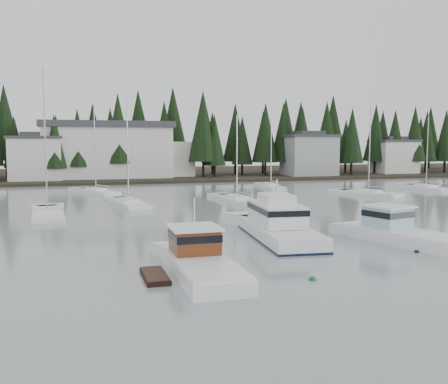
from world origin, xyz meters
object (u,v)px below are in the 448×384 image
at_px(sailboat_2, 368,195).
at_px(lobster_boat_brown, 198,264).
at_px(sailboat_6, 237,201).
at_px(harbor_inn, 118,150).
at_px(house_east_a, 309,154).
at_px(house_east_b, 394,156).
at_px(sailboat_10, 129,204).
at_px(runabout_1, 267,208).
at_px(house_west, 36,157).
at_px(sailboat_0, 426,189).
at_px(sailboat_4, 271,188).
at_px(lobster_boat_teal, 402,235).
at_px(sailboat_7, 96,193).
at_px(cabin_cruiser_center, 278,228).
at_px(sailboat_1, 48,215).

bearing_deg(sailboat_2, lobster_boat_brown, 112.13).
height_order(sailboat_2, sailboat_6, sailboat_2).
height_order(harbor_inn, sailboat_2, sailboat_2).
distance_m(house_east_a, sailboat_2, 36.51).
bearing_deg(house_east_b, house_east_a, -174.81).
distance_m(sailboat_10, runabout_1, 16.25).
bearing_deg(house_west, house_east_b, 0.75).
bearing_deg(lobster_boat_brown, sailboat_0, -49.38).
xyz_separation_m(harbor_inn, sailboat_4, (22.09, -25.58, -5.71)).
bearing_deg(lobster_boat_teal, house_west, 9.73).
bearing_deg(sailboat_10, house_east_b, -66.93).
height_order(house_west, sailboat_7, sailboat_7).
bearing_deg(sailboat_7, lobster_boat_brown, 160.30).
xyz_separation_m(house_east_a, sailboat_2, (-7.88, -35.32, -4.84)).
bearing_deg(lobster_boat_teal, harbor_inn, -2.47).
bearing_deg(harbor_inn, house_east_b, -2.20).
bearing_deg(sailboat_0, sailboat_6, 101.61).
bearing_deg(house_west, sailboat_4, -30.92).
bearing_deg(lobster_boat_teal, house_east_a, -34.70).
bearing_deg(sailboat_4, harbor_inn, 46.69).
distance_m(sailboat_4, sailboat_7, 27.32).
bearing_deg(house_east_b, sailboat_6, -141.48).
height_order(cabin_cruiser_center, runabout_1, cabin_cruiser_center).
bearing_deg(harbor_inn, house_east_a, -6.36).
relative_size(lobster_boat_teal, sailboat_10, 0.72).
xyz_separation_m(harbor_inn, sailboat_10, (-1.98, -41.82, -5.71)).
xyz_separation_m(house_west, house_east_a, (54.00, -1.00, 0.25)).
relative_size(sailboat_0, runabout_1, 1.97).
bearing_deg(sailboat_10, sailboat_0, -90.16).
bearing_deg(harbor_inn, sailboat_0, -37.88).
bearing_deg(house_west, lobster_boat_brown, -78.86).
xyz_separation_m(house_east_b, cabin_cruiser_center, (-53.98, -63.22, -3.64)).
relative_size(cabin_cruiser_center, sailboat_6, 1.09).
distance_m(cabin_cruiser_center, sailboat_2, 35.39).
bearing_deg(sailboat_7, house_east_b, -94.57).
bearing_deg(sailboat_6, sailboat_4, -39.03).
xyz_separation_m(lobster_boat_teal, sailboat_2, (16.23, 30.14, -0.53)).
height_order(sailboat_0, sailboat_6, sailboat_0).
bearing_deg(cabin_cruiser_center, sailboat_4, -15.52).
height_order(harbor_inn, lobster_boat_brown, harbor_inn).
bearing_deg(sailboat_2, house_east_b, -63.29).
bearing_deg(cabin_cruiser_center, house_east_a, -22.38).
xyz_separation_m(harbor_inn, sailboat_7, (-5.21, -26.46, -5.70)).
height_order(house_west, sailboat_4, sailboat_4).
xyz_separation_m(lobster_boat_brown, lobster_boat_teal, (15.99, 4.09, 0.07)).
bearing_deg(sailboat_2, runabout_1, 93.60).
distance_m(house_east_a, harbor_inn, 39.21).
xyz_separation_m(house_east_a, harbor_inn, (-38.96, 4.34, 0.87)).
bearing_deg(cabin_cruiser_center, sailboat_6, -4.88).
distance_m(harbor_inn, sailboat_1, 49.75).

